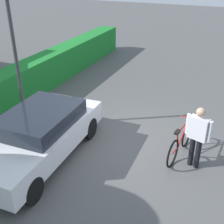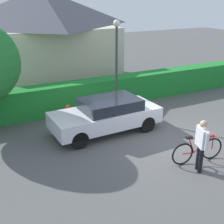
{
  "view_description": "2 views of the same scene",
  "coord_description": "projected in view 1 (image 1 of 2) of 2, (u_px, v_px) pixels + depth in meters",
  "views": [
    {
      "loc": [
        -6.67,
        -2.31,
        4.65
      ],
      "look_at": [
        -0.01,
        0.6,
        0.88
      ],
      "focal_mm": 47.03,
      "sensor_mm": 36.0,
      "label": 1
    },
    {
      "loc": [
        -6.2,
        -7.5,
        4.95
      ],
      "look_at": [
        -1.92,
        0.84,
        1.26
      ],
      "focal_mm": 48.05,
      "sensor_mm": 36.0,
      "label": 2
    }
  ],
  "objects": [
    {
      "name": "person_rider",
      "position": [
        198.0,
        133.0,
        7.03
      ],
      "size": [
        0.33,
        0.64,
        1.64
      ],
      "color": "black",
      "rests_on": "ground"
    },
    {
      "name": "street_lamp",
      "position": [
        14.0,
        43.0,
        8.06
      ],
      "size": [
        0.28,
        0.28,
        4.02
      ],
      "color": "#38383D",
      "rests_on": "ground"
    },
    {
      "name": "parked_car_near",
      "position": [
        39.0,
        134.0,
        7.47
      ],
      "size": [
        4.16,
        1.84,
        1.3
      ],
      "color": "silver",
      "rests_on": "ground"
    },
    {
      "name": "bicycle",
      "position": [
        180.0,
        142.0,
        7.69
      ],
      "size": [
        1.8,
        0.5,
        0.93
      ],
      "color": "black",
      "rests_on": "ground"
    },
    {
      "name": "ground_plane",
      "position": [
        131.0,
        143.0,
        8.39
      ],
      "size": [
        60.0,
        60.0,
        0.0
      ],
      "primitive_type": "plane",
      "color": "#545454"
    }
  ]
}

